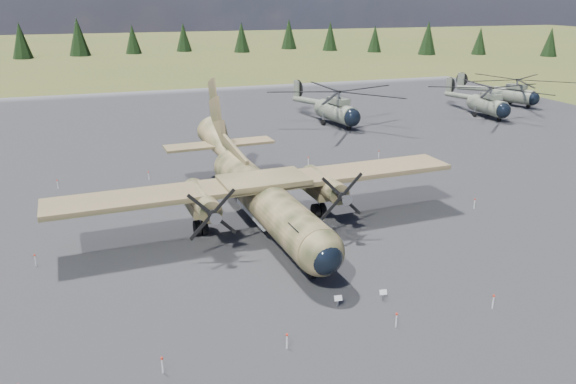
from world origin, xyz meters
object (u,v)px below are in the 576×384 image
object	(u,v)px
transport_plane	(259,188)
helicopter_near	(336,101)
helicopter_far	(514,87)
helicopter_mid	(489,96)

from	to	relation	value
transport_plane	helicopter_near	bearing A→B (deg)	54.24
helicopter_far	helicopter_mid	bearing A→B (deg)	-166.00
helicopter_near	helicopter_mid	xyz separation A→B (m)	(22.45, -1.80, -0.25)
helicopter_near	helicopter_far	bearing A→B (deg)	-1.27
transport_plane	helicopter_near	world-z (taller)	transport_plane
helicopter_near	helicopter_far	xyz separation A→B (m)	(32.03, 4.66, -0.36)
helicopter_mid	helicopter_far	bearing A→B (deg)	35.28
helicopter_near	helicopter_mid	world-z (taller)	helicopter_near
helicopter_near	helicopter_mid	distance (m)	22.52
transport_plane	helicopter_mid	distance (m)	49.72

